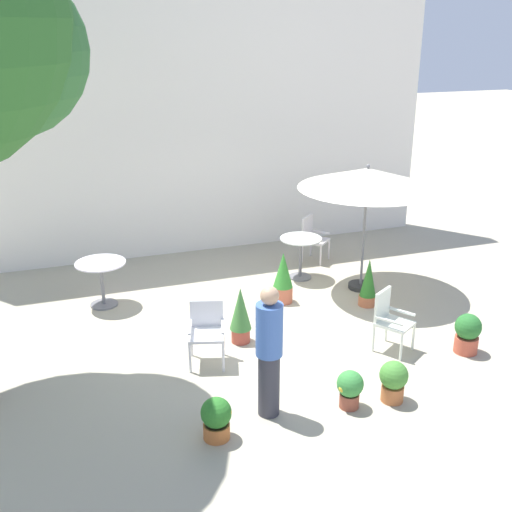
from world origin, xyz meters
TOP-DOWN VIEW (x-y plane):
  - ground_plane at (0.00, 0.00)m, footprint 60.00×60.00m
  - villa_facade at (0.00, 3.89)m, footprint 9.88×0.30m
  - patio_umbrella_0 at (2.20, 0.85)m, footprint 2.36×2.36m
  - cafe_table_0 at (-2.22, 1.63)m, footprint 0.83×0.83m
  - cafe_table_1 at (1.36, 1.65)m, footprint 0.76×0.76m
  - patio_chair_0 at (1.95, 2.44)m, footprint 0.63×0.63m
  - patio_chair_1 at (-1.06, -0.72)m, footprint 0.60×0.61m
  - patio_chair_2 at (1.50, -1.26)m, footprint 0.62×0.63m
  - potted_plant_0 at (-0.45, -0.35)m, footprint 0.32×0.32m
  - potted_plant_1 at (2.51, -1.71)m, footprint 0.38×0.38m
  - potted_plant_2 at (1.96, 0.17)m, footprint 0.30×0.30m
  - potted_plant_3 at (0.30, -2.38)m, footprint 0.33×0.33m
  - potted_plant_4 at (0.66, 0.76)m, footprint 0.33×0.33m
  - potted_plant_5 at (-1.41, -2.43)m, footprint 0.36×0.36m
  - potted_plant_6 at (0.87, -2.44)m, footprint 0.36×0.36m
  - standing_person at (-0.69, -2.18)m, footprint 0.45×0.45m

SIDE VIEW (x-z plane):
  - ground_plane at x=0.00m, z-range 0.00..0.00m
  - potted_plant_5 at x=-1.41m, z-range 0.01..0.53m
  - potted_plant_3 at x=0.30m, z-range 0.03..0.52m
  - potted_plant_6 at x=0.87m, z-range 0.02..0.56m
  - potted_plant_1 at x=2.51m, z-range 0.01..0.60m
  - potted_plant_2 at x=1.96m, z-range -0.02..0.80m
  - potted_plant_4 at x=0.66m, z-range 0.00..0.88m
  - potted_plant_0 at x=-0.45m, z-range 0.02..0.89m
  - patio_chair_2 at x=1.50m, z-range 0.06..0.95m
  - patio_chair_1 at x=-1.06m, z-range 0.08..0.94m
  - patio_chair_0 at x=1.95m, z-range 0.06..0.96m
  - cafe_table_0 at x=-2.22m, z-range 0.16..0.93m
  - cafe_table_1 at x=1.36m, z-range 0.15..0.94m
  - standing_person at x=-0.69m, z-range 0.03..1.69m
  - patio_umbrella_0 at x=2.20m, z-range 0.87..3.11m
  - villa_facade at x=0.00m, z-range 0.00..5.37m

